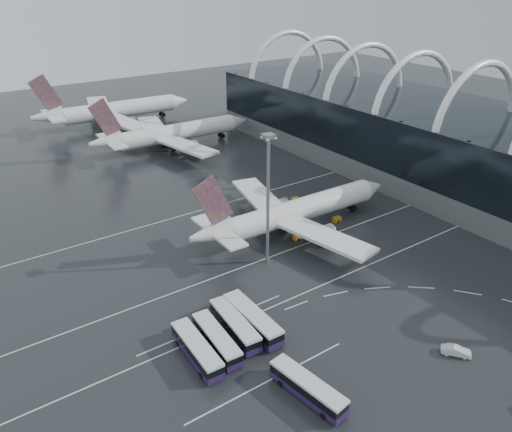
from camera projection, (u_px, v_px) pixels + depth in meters
ground at (320, 278)px, 97.23m from camera, size 420.00×420.00×0.00m
terminal at (442, 142)px, 138.38m from camera, size 42.00×160.00×34.90m
lane_marking_near at (327, 283)px, 95.76m from camera, size 120.00×0.25×0.01m
lane_marking_mid at (282, 252)px, 106.03m from camera, size 120.00×0.25×0.01m
lane_marking_far at (215, 206)px, 126.57m from camera, size 120.00×0.25×0.01m
bus_bay_line_south at (269, 381)px, 73.22m from camera, size 28.00×0.25×0.01m
bus_bay_line_north at (214, 323)px, 84.96m from camera, size 28.00×0.25×0.01m
airliner_main at (293, 213)px, 112.88m from camera, size 53.73×47.27×18.25m
airliner_gate_b at (171, 134)px, 165.05m from camera, size 56.03×50.50×19.50m
airliner_gate_c at (112, 111)px, 189.31m from camera, size 60.10×55.47×21.43m
bus_row_near_a at (197, 349)px, 76.65m from camera, size 3.53×12.99×3.17m
bus_row_near_b at (217, 339)px, 78.81m from camera, size 3.72×12.64×3.07m
bus_row_near_c at (235, 325)px, 81.86m from camera, size 4.01×13.21×3.20m
bus_row_near_d at (253, 319)px, 83.02m from camera, size 3.44×13.83×3.39m
bus_row_far_c at (308, 388)px, 69.76m from camera, size 4.54×12.77×3.08m
van_curve_c at (456, 351)px, 77.80m from camera, size 4.07×4.52×1.49m
floodlight_mast at (268, 185)px, 95.21m from camera, size 2.08×2.08×27.17m
gse_cart_belly_a at (337, 219)px, 118.66m from camera, size 2.15×1.27×1.17m
gse_cart_belly_b at (323, 197)px, 129.87m from camera, size 2.19×1.30×1.20m
gse_cart_belly_c at (297, 237)px, 111.01m from camera, size 1.94×1.15×1.06m
gse_cart_belly_d at (351, 207)px, 124.80m from camera, size 1.97×1.17×1.08m
gse_cart_belly_e at (295, 200)px, 128.78m from camera, size 1.94×1.15×1.06m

